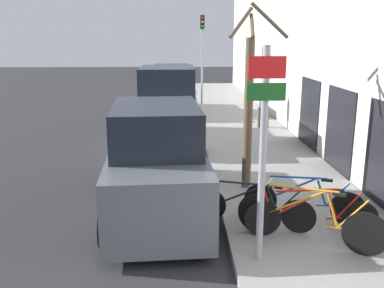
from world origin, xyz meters
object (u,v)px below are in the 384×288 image
at_px(bicycle_3, 303,201).
at_px(parked_car_2, 173,92).
at_px(bicycle_2, 253,207).
at_px(parked_car_0, 157,164).
at_px(signpost, 263,147).
at_px(pedestrian_near, 264,103).
at_px(parked_car_1, 168,111).
at_px(bicycle_1, 311,215).
at_px(traffic_light, 202,47).
at_px(street_tree, 249,105).
at_px(bicycle_0, 309,220).

height_order(bicycle_3, parked_car_2, parked_car_2).
bearing_deg(bicycle_2, parked_car_0, 81.13).
relative_size(signpost, pedestrian_near, 2.00).
relative_size(signpost, parked_car_0, 0.67).
height_order(bicycle_2, parked_car_1, parked_car_1).
bearing_deg(parked_car_1, bicycle_1, -69.99).
height_order(parked_car_1, pedestrian_near, parked_car_1).
relative_size(parked_car_1, traffic_light, 1.03).
relative_size(pedestrian_near, street_tree, 0.40).
bearing_deg(parked_car_2, parked_car_0, -93.20).
height_order(signpost, bicycle_2, signpost).
height_order(bicycle_0, parked_car_1, parked_car_1).
relative_size(bicycle_3, parked_car_1, 0.45).
height_order(bicycle_1, parked_car_1, parked_car_1).
xyz_separation_m(bicycle_0, bicycle_1, (0.13, 0.28, -0.04)).
bearing_deg(street_tree, signpost, -95.54).
height_order(bicycle_0, bicycle_3, bicycle_0).
xyz_separation_m(signpost, parked_car_1, (-1.57, 7.82, -0.76)).
relative_size(bicycle_2, pedestrian_near, 1.28).
bearing_deg(parked_car_0, bicycle_1, -32.91).
height_order(bicycle_1, street_tree, street_tree).
bearing_deg(bicycle_0, bicycle_1, 3.92).
distance_m(bicycle_1, traffic_light, 15.24).
relative_size(bicycle_1, traffic_light, 0.50).
bearing_deg(bicycle_0, bicycle_2, 76.58).
bearing_deg(parked_car_1, pedestrian_near, 29.91).
bearing_deg(bicycle_1, bicycle_2, 67.66).
height_order(pedestrian_near, street_tree, street_tree).
bearing_deg(parked_car_1, bicycle_2, -75.95).
bearing_deg(parked_car_2, bicycle_3, -80.47).
height_order(parked_car_0, parked_car_1, parked_car_1).
xyz_separation_m(bicycle_0, parked_car_2, (-2.37, 13.11, 0.47)).
height_order(signpost, bicycle_3, signpost).
bearing_deg(signpost, bicycle_3, 52.76).
bearing_deg(street_tree, traffic_light, 91.61).
bearing_deg(bicycle_1, traffic_light, 7.16).
distance_m(bicycle_0, parked_car_2, 13.33).
bearing_deg(bicycle_1, bicycle_0, 158.35).
bearing_deg(bicycle_1, street_tree, 18.69).
height_order(bicycle_0, traffic_light, traffic_light).
height_order(bicycle_0, street_tree, street_tree).
xyz_separation_m(bicycle_3, street_tree, (-0.75, 1.85, 1.51)).
distance_m(bicycle_2, parked_car_0, 2.11).
bearing_deg(pedestrian_near, parked_car_2, 139.61).
relative_size(parked_car_2, traffic_light, 1.07).
bearing_deg(bicycle_1, bicycle_3, -1.19).
xyz_separation_m(bicycle_1, pedestrian_near, (0.95, 9.12, 0.55)).
bearing_deg(pedestrian_near, signpost, -94.62).
bearing_deg(bicycle_0, street_tree, 40.30).
distance_m(parked_car_0, parked_car_1, 5.59).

